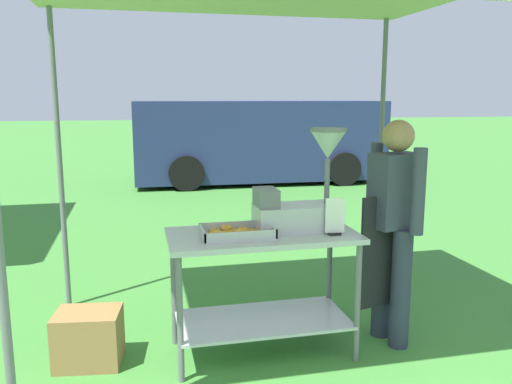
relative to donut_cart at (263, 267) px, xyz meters
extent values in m
plane|color=#3D7F33|center=(0.29, 4.71, -0.62)|extent=(70.00, 70.00, 0.00)
cylinder|color=slate|center=(-1.42, 1.17, 0.61)|extent=(0.04, 0.04, 2.46)
cylinder|color=slate|center=(1.42, 1.17, 0.61)|extent=(0.04, 0.04, 2.46)
cube|color=#B7B7BC|center=(0.00, 0.00, 0.22)|extent=(1.27, 0.63, 0.04)
cube|color=#B7B7BC|center=(0.00, 0.00, -0.38)|extent=(1.17, 0.58, 0.02)
cylinder|color=slate|center=(-0.59, -0.26, -0.21)|extent=(0.04, 0.04, 0.82)
cylinder|color=slate|center=(0.59, -0.26, -0.21)|extent=(0.04, 0.04, 0.82)
cylinder|color=slate|center=(-0.59, 0.26, -0.21)|extent=(0.04, 0.04, 0.82)
cylinder|color=slate|center=(0.59, 0.26, -0.21)|extent=(0.04, 0.04, 0.82)
cube|color=#B7B7BC|center=(-0.19, -0.06, 0.24)|extent=(0.47, 0.29, 0.01)
cube|color=#B7B7BC|center=(-0.19, -0.20, 0.28)|extent=(0.47, 0.01, 0.06)
cube|color=#B7B7BC|center=(-0.19, 0.08, 0.28)|extent=(0.47, 0.01, 0.06)
cube|color=#B7B7BC|center=(-0.41, -0.06, 0.28)|extent=(0.01, 0.29, 0.06)
cube|color=#B7B7BC|center=(0.04, -0.06, 0.28)|extent=(0.01, 0.29, 0.06)
torus|color=gold|center=(-0.17, -0.03, 0.26)|extent=(0.08, 0.08, 0.03)
torus|color=gold|center=(-0.25, -0.03, 0.26)|extent=(0.09, 0.09, 0.03)
torus|color=gold|center=(-0.36, -0.13, 0.26)|extent=(0.10, 0.10, 0.03)
torus|color=gold|center=(-0.16, -0.11, 0.26)|extent=(0.10, 0.10, 0.03)
torus|color=gold|center=(-0.02, -0.11, 0.26)|extent=(0.10, 0.10, 0.03)
torus|color=gold|center=(-0.09, -0.03, 0.26)|extent=(0.09, 0.09, 0.03)
torus|color=gold|center=(-0.32, 0.03, 0.26)|extent=(0.09, 0.09, 0.03)
torus|color=gold|center=(-0.25, -0.13, 0.26)|extent=(0.08, 0.08, 0.03)
torus|color=gold|center=(-0.02, -0.01, 0.26)|extent=(0.08, 0.08, 0.03)
torus|color=gold|center=(-0.34, -0.06, 0.26)|extent=(0.10, 0.10, 0.03)
torus|color=gold|center=(-0.13, 0.03, 0.26)|extent=(0.10, 0.10, 0.03)
torus|color=gold|center=(-0.22, 0.02, 0.26)|extent=(0.10, 0.10, 0.03)
torus|color=gold|center=(-0.32, -0.12, 0.28)|extent=(0.09, 0.09, 0.03)
torus|color=gold|center=(-0.24, 0.02, 0.28)|extent=(0.11, 0.11, 0.03)
cube|color=#B7B7BC|center=(0.24, 0.02, 0.33)|extent=(0.56, 0.28, 0.18)
cube|color=slate|center=(0.03, 0.02, 0.48)|extent=(0.14, 0.22, 0.12)
cylinder|color=slate|center=(0.46, 0.02, 0.57)|extent=(0.04, 0.04, 0.31)
cone|color=#B7B7BC|center=(0.46, 0.02, 0.82)|extent=(0.24, 0.24, 0.18)
cylinder|color=slate|center=(0.46, 0.02, 0.92)|extent=(0.25, 0.25, 0.02)
cube|color=black|center=(0.45, -0.15, 0.25)|extent=(0.08, 0.05, 0.02)
cube|color=white|center=(0.45, -0.15, 0.37)|extent=(0.13, 0.02, 0.23)
cylinder|color=#2D3347|center=(0.97, -0.13, -0.19)|extent=(0.14, 0.14, 0.86)
cylinder|color=#2D3347|center=(0.92, 0.06, -0.19)|extent=(0.14, 0.14, 0.86)
cube|color=#383D4C|center=(0.95, -0.04, 0.50)|extent=(0.38, 0.29, 0.52)
cube|color=black|center=(0.83, -0.06, 0.07)|extent=(0.32, 0.09, 0.80)
cylinder|color=#383D4C|center=(1.00, -0.25, 0.52)|extent=(0.11, 0.11, 0.58)
cylinder|color=#383D4C|center=(0.90, 0.18, 0.52)|extent=(0.11, 0.11, 0.58)
sphere|color=#A87A56|center=(0.95, -0.04, 0.88)|extent=(0.22, 0.22, 0.22)
cube|color=olive|center=(-1.17, 0.10, -0.44)|extent=(0.46, 0.37, 0.36)
cube|color=navy|center=(1.72, 7.47, 0.27)|extent=(5.16, 2.06, 1.60)
cube|color=#1E2833|center=(3.71, 7.40, 0.67)|extent=(0.15, 1.62, 0.70)
cylinder|color=black|center=(3.33, 8.35, -0.28)|extent=(0.69, 0.26, 0.68)
cylinder|color=black|center=(3.27, 6.49, -0.28)|extent=(0.69, 0.26, 0.68)
cylinder|color=black|center=(0.17, 8.45, -0.28)|extent=(0.69, 0.26, 0.68)
cylinder|color=black|center=(0.11, 6.59, -0.28)|extent=(0.69, 0.26, 0.68)
camera|label=1|loc=(-0.81, -3.30, 1.13)|focal=36.52mm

